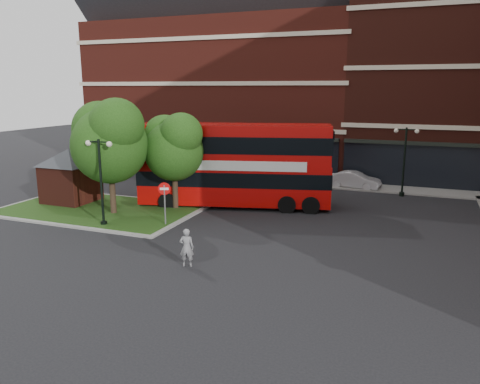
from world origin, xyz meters
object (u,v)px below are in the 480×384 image
at_px(bus, 235,160).
at_px(car_silver, 249,174).
at_px(woman, 187,248).
at_px(car_white, 354,180).

xyz_separation_m(bus, car_silver, (-2.01, 8.34, -2.49)).
distance_m(woman, car_white, 20.04).
bearing_deg(woman, car_silver, -94.51).
bearing_deg(woman, car_white, -119.84).
bearing_deg(car_silver, woman, -160.92).
height_order(woman, car_silver, woman).
distance_m(car_silver, car_white, 8.71).
distance_m(bus, car_silver, 8.94).
bearing_deg(car_white, woman, 174.02).
height_order(woman, car_white, woman).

